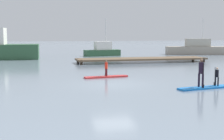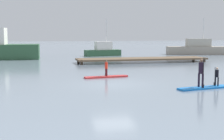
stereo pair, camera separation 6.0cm
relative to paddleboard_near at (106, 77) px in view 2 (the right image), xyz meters
The scene contains 9 objects.
ground_plane 3.07m from the paddleboard_near, 94.13° to the right, with size 240.00×240.00×0.00m, color gray.
paddleboard_near is the anchor object (origin of this frame).
paddler_child_solo 0.67m from the paddleboard_near, 97.62° to the left, with size 0.22×0.39×1.13m.
paddleboard_far 7.26m from the paddleboard_near, 53.61° to the right, with size 3.41×1.18×0.10m.
paddler_adult 7.19m from the paddleboard_near, 55.89° to the right, with size 0.32×0.50×1.65m.
paddler_child_front 7.67m from the paddleboard_near, 48.17° to the right, with size 0.21×0.38×1.06m.
fishing_boat_green_midground 28.80m from the paddleboard_near, 49.50° to the left, with size 9.02×4.62×5.39m.
motor_boat_small_navy 22.68m from the paddleboard_near, 78.40° to the left, with size 5.23×2.30×5.18m.
floating_dock 12.82m from the paddleboard_near, 59.86° to the left, with size 14.00×3.00×0.46m.
Camera 2 is at (-4.75, -18.92, 3.02)m, focal length 52.34 mm.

